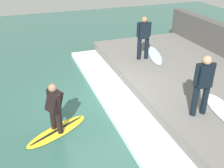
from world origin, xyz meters
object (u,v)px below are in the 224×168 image
Objects in this scene: surfer_riding at (55,106)px; surfboard_waiting_near at (155,55)px; surfer_waiting_near at (144,36)px; surfboard_waiting_far at (223,110)px; surfboard_riding at (58,131)px; surfer_waiting_far at (203,83)px.

surfer_riding is 0.68× the size of surfboard_waiting_near.
surfer_waiting_near reaches higher than surfer_riding.
surfboard_waiting_near is at bearing 10.59° from surfer_waiting_near.
surfboard_waiting_near is 4.30m from surfboard_waiting_far.
surfer_waiting_near is (3.94, 2.91, 1.41)m from surfboard_riding.
surfer_waiting_near reaches higher than surfboard_riding.
surfboard_waiting_far is (0.75, -0.12, -0.91)m from surfer_waiting_far.
surfer_waiting_near is 0.80× the size of surfboard_waiting_near.
surfboard_waiting_far is at bearing -16.24° from surfer_riding.
surfboard_waiting_far is (4.37, -1.27, -0.32)m from surfer_riding.
surfer_riding is 0.85× the size of surfer_waiting_far.
surfer_riding is at bearing 162.32° from surfer_waiting_far.
surfer_riding is 4.57m from surfboard_waiting_far.
surfer_waiting_near reaches higher than surfer_waiting_far.
surfboard_waiting_near is 1.25× the size of surfer_waiting_far.
surfboard_waiting_near is at bearing 33.52° from surfboard_riding.
surfboard_waiting_near is (0.63, 0.12, -0.92)m from surfer_waiting_near.
surfer_riding reaches higher than surfboard_waiting_near.
surfboard_waiting_near and surfboard_waiting_far have the same top height.
surfer_waiting_far is (3.62, -1.15, 0.59)m from surfer_riding.
surfboard_riding is at bearing 163.76° from surfboard_waiting_far.
surfboard_riding is 0.82m from surfer_riding.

